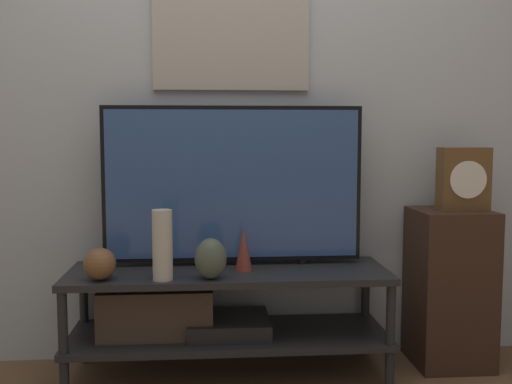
{
  "coord_description": "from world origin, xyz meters",
  "views": [
    {
      "loc": [
        -0.09,
        -2.34,
        1.08
      ],
      "look_at": [
        0.12,
        0.27,
        0.83
      ],
      "focal_mm": 42.0,
      "sensor_mm": 36.0,
      "label": 1
    }
  ],
  "objects_px": {
    "television": "(233,184)",
    "vase_tall_ceramic": "(162,245)",
    "vase_round_glass": "(100,264)",
    "vase_slim_bronze": "(244,249)",
    "vase_urn_stoneware": "(211,259)",
    "mantel_clock": "(463,179)"
  },
  "relations": [
    {
      "from": "vase_urn_stoneware",
      "to": "vase_slim_bronze",
      "type": "bearing_deg",
      "value": 44.35
    },
    {
      "from": "vase_tall_ceramic",
      "to": "mantel_clock",
      "type": "height_order",
      "value": "mantel_clock"
    },
    {
      "from": "television",
      "to": "vase_tall_ceramic",
      "type": "distance_m",
      "value": 0.46
    },
    {
      "from": "vase_tall_ceramic",
      "to": "mantel_clock",
      "type": "xyz_separation_m",
      "value": [
        1.36,
        0.22,
        0.25
      ]
    },
    {
      "from": "vase_tall_ceramic",
      "to": "vase_slim_bronze",
      "type": "relative_size",
      "value": 1.52
    },
    {
      "from": "vase_slim_bronze",
      "to": "mantel_clock",
      "type": "height_order",
      "value": "mantel_clock"
    },
    {
      "from": "vase_slim_bronze",
      "to": "television",
      "type": "bearing_deg",
      "value": 107.63
    },
    {
      "from": "television",
      "to": "mantel_clock",
      "type": "bearing_deg",
      "value": -2.64
    },
    {
      "from": "vase_tall_ceramic",
      "to": "vase_round_glass",
      "type": "distance_m",
      "value": 0.27
    },
    {
      "from": "television",
      "to": "vase_urn_stoneware",
      "type": "relative_size",
      "value": 6.87
    },
    {
      "from": "vase_slim_bronze",
      "to": "vase_round_glass",
      "type": "bearing_deg",
      "value": -168.43
    },
    {
      "from": "television",
      "to": "mantel_clock",
      "type": "xyz_separation_m",
      "value": [
        1.06,
        -0.05,
        0.02
      ]
    },
    {
      "from": "vase_slim_bronze",
      "to": "vase_tall_ceramic",
      "type": "bearing_deg",
      "value": -157.39
    },
    {
      "from": "television",
      "to": "mantel_clock",
      "type": "distance_m",
      "value": 1.06
    },
    {
      "from": "vase_round_glass",
      "to": "mantel_clock",
      "type": "xyz_separation_m",
      "value": [
        1.62,
        0.2,
        0.33
      ]
    },
    {
      "from": "vase_round_glass",
      "to": "mantel_clock",
      "type": "distance_m",
      "value": 1.67
    },
    {
      "from": "television",
      "to": "vase_tall_ceramic",
      "type": "relative_size",
      "value": 4.03
    },
    {
      "from": "vase_tall_ceramic",
      "to": "vase_slim_bronze",
      "type": "xyz_separation_m",
      "value": [
        0.34,
        0.14,
        -0.05
      ]
    },
    {
      "from": "vase_tall_ceramic",
      "to": "vase_round_glass",
      "type": "height_order",
      "value": "vase_tall_ceramic"
    },
    {
      "from": "television",
      "to": "vase_round_glass",
      "type": "relative_size",
      "value": 8.79
    },
    {
      "from": "vase_slim_bronze",
      "to": "vase_urn_stoneware",
      "type": "distance_m",
      "value": 0.2
    },
    {
      "from": "television",
      "to": "mantel_clock",
      "type": "relative_size",
      "value": 4.07
    }
  ]
}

